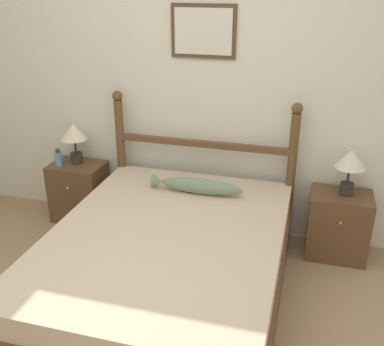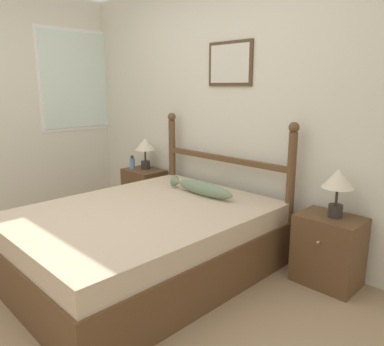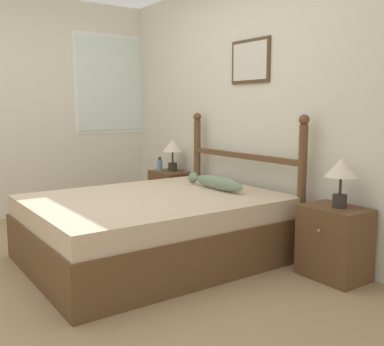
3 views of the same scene
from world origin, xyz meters
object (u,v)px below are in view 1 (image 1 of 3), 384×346
at_px(bed, 167,266).
at_px(fish_pillow, 197,186).
at_px(table_lamp_right, 350,162).
at_px(bottle, 58,158).
at_px(table_lamp_left, 74,135).
at_px(nightstand_left, 79,192).
at_px(nightstand_right, 338,225).

xyz_separation_m(bed, fish_pillow, (0.05, 0.62, 0.34)).
relative_size(table_lamp_right, bottle, 2.26).
xyz_separation_m(bed, bottle, (-1.28, 0.82, 0.35)).
relative_size(table_lamp_left, fish_pillow, 0.51).
xyz_separation_m(bed, nightstand_left, (-1.15, 0.89, 0.00)).
distance_m(table_lamp_left, table_lamp_right, 2.33).
bearing_deg(nightstand_left, table_lamp_right, 0.28).
bearing_deg(table_lamp_left, nightstand_left, -73.29).
bearing_deg(table_lamp_right, bottle, -178.20).
xyz_separation_m(nightstand_left, nightstand_right, (2.29, 0.00, 0.00)).
distance_m(nightstand_left, fish_pillow, 1.27).
distance_m(nightstand_left, table_lamp_left, 0.54).
height_order(bed, table_lamp_left, table_lamp_left).
bearing_deg(bed, nightstand_right, 37.72).
distance_m(bed, fish_pillow, 0.71).
bearing_deg(nightstand_right, table_lamp_right, 26.07).
bearing_deg(table_lamp_right, bed, -142.48).
xyz_separation_m(nightstand_left, fish_pillow, (1.19, -0.27, 0.33)).
relative_size(bed, bottle, 12.40).
bearing_deg(table_lamp_left, nightstand_right, -0.92).
height_order(nightstand_left, bottle, bottle).
bearing_deg(fish_pillow, bed, -94.31).
xyz_separation_m(nightstand_left, table_lamp_left, (-0.01, 0.04, 0.54)).
xyz_separation_m(nightstand_right, bottle, (-2.42, -0.07, 0.34)).
height_order(nightstand_left, fish_pillow, fish_pillow).
height_order(bed, bottle, bottle).
height_order(table_lamp_right, bottle, table_lamp_right).
height_order(table_lamp_left, fish_pillow, table_lamp_left).
height_order(bed, nightstand_right, nightstand_right).
bearing_deg(table_lamp_left, bed, -38.59).
relative_size(nightstand_left, table_lamp_right, 1.48).
distance_m(table_lamp_left, fish_pillow, 1.26).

